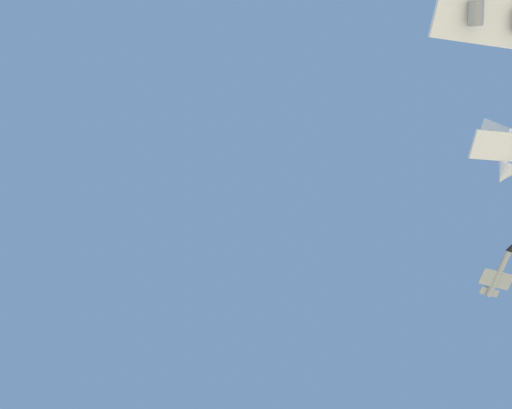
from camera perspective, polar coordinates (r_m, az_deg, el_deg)
name	(u,v)px	position (r m, az deg, el deg)	size (l,w,h in m)	color
chase_jet_right_wing	(498,273)	(153.03, 23.52, -6.46)	(14.68, 10.01, 4.00)	#999EA3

